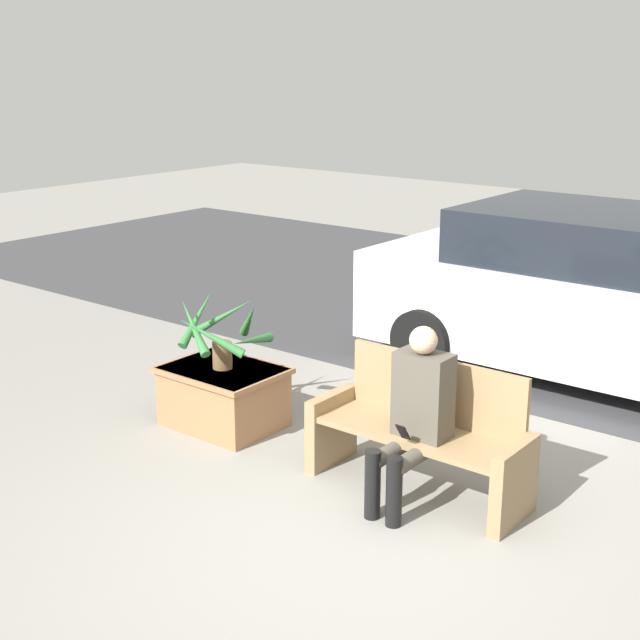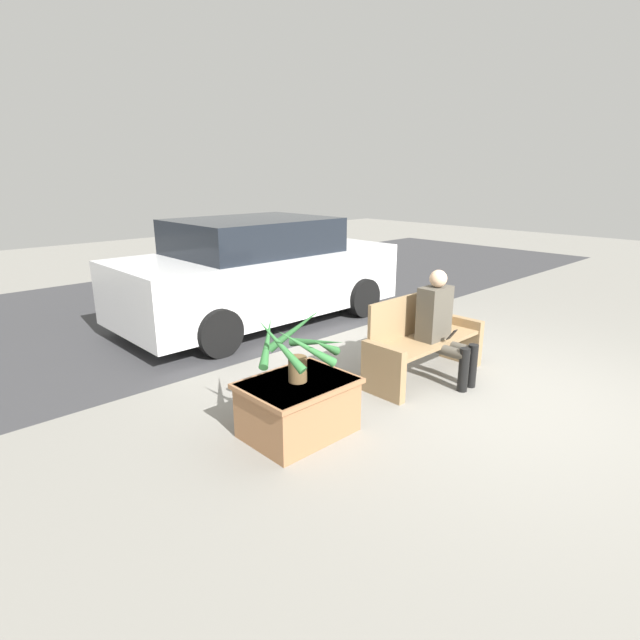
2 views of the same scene
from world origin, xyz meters
name	(u,v)px [view 2 (image 2 of 2)]	position (x,y,z in m)	size (l,w,h in m)	color
ground_plane	(501,398)	(0.00, 0.00, 0.00)	(30.00, 30.00, 0.00)	gray
road_surface	(206,300)	(0.00, 5.60, 0.00)	(20.00, 6.00, 0.01)	#38383A
bench	(422,341)	(-0.11, 0.91, 0.41)	(1.54, 0.51, 0.89)	#8C704C
person_seated	(442,323)	(-0.05, 0.71, 0.64)	(0.36, 0.61, 1.20)	#4C473D
planter_box	(298,405)	(-1.94, 0.87, 0.26)	(0.92, 0.71, 0.49)	#936642
potted_plant	(298,348)	(-1.93, 0.86, 0.79)	(0.75, 0.76, 0.59)	brown
parked_car	(259,272)	(-0.10, 3.85, 0.76)	(4.21, 1.98, 1.54)	silver
bollard_post	(441,295)	(2.15, 2.14, 0.34)	(0.12, 0.12, 0.64)	black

